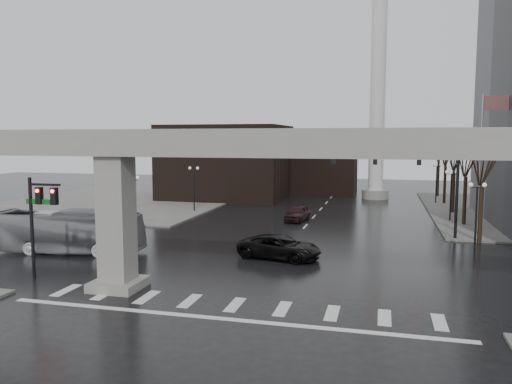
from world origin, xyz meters
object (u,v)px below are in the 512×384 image
(far_car, at_px, (297,213))
(city_bus, at_px, (66,232))
(signal_mast_arm, at_px, (409,168))
(pickup_truck, at_px, (280,247))

(far_car, bearing_deg, city_bus, -120.39)
(city_bus, relative_size, far_car, 2.48)
(signal_mast_arm, height_order, city_bus, signal_mast_arm)
(signal_mast_arm, bearing_deg, pickup_truck, -131.94)
(signal_mast_arm, height_order, far_car, signal_mast_arm)
(pickup_truck, bearing_deg, city_bus, 109.73)
(signal_mast_arm, height_order, pickup_truck, signal_mast_arm)
(signal_mast_arm, distance_m, pickup_truck, 14.09)
(signal_mast_arm, bearing_deg, far_car, 148.87)
(city_bus, bearing_deg, far_car, -44.10)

